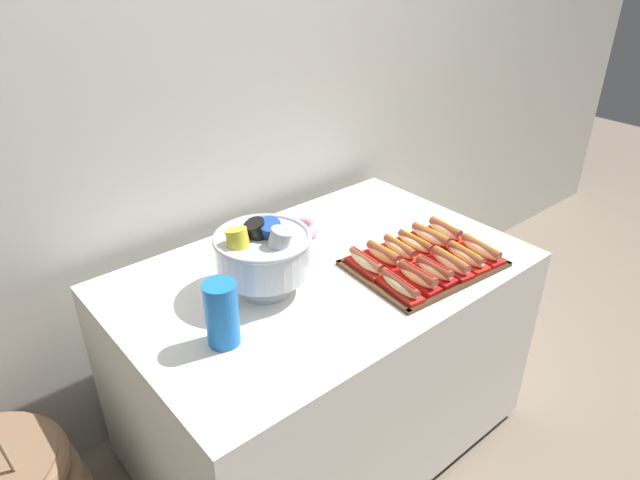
% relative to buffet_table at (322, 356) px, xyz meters
% --- Properties ---
extents(ground_plane, '(10.00, 10.00, 0.00)m').
position_rel_buffet_table_xyz_m(ground_plane, '(0.00, 0.00, -0.42)').
color(ground_plane, '#7A6B5B').
extents(back_wall, '(6.00, 0.10, 2.60)m').
position_rel_buffet_table_xyz_m(back_wall, '(0.00, 0.58, 0.88)').
color(back_wall, beige).
rests_on(back_wall, ground_plane).
extents(buffet_table, '(1.37, 0.88, 0.79)m').
position_rel_buffet_table_xyz_m(buffet_table, '(0.00, 0.00, 0.00)').
color(buffet_table, white).
rests_on(buffet_table, ground_plane).
extents(serving_tray, '(0.51, 0.40, 0.01)m').
position_rel_buffet_table_xyz_m(serving_tray, '(0.28, -0.20, 0.38)').
color(serving_tray, '#472B19').
rests_on(serving_tray, buffet_table).
extents(hot_dog_0, '(0.08, 0.18, 0.05)m').
position_rel_buffet_table_xyz_m(hot_dog_0, '(0.09, -0.27, 0.41)').
color(hot_dog_0, red).
rests_on(hot_dog_0, serving_tray).
extents(hot_dog_1, '(0.06, 0.16, 0.06)m').
position_rel_buffet_table_xyz_m(hot_dog_1, '(0.16, -0.28, 0.41)').
color(hot_dog_1, '#B21414').
rests_on(hot_dog_1, serving_tray).
extents(hot_dog_2, '(0.07, 0.16, 0.06)m').
position_rel_buffet_table_xyz_m(hot_dog_2, '(0.24, -0.28, 0.41)').
color(hot_dog_2, '#B21414').
rests_on(hot_dog_2, serving_tray).
extents(hot_dog_3, '(0.08, 0.18, 0.06)m').
position_rel_buffet_table_xyz_m(hot_dog_3, '(0.31, -0.29, 0.41)').
color(hot_dog_3, red).
rests_on(hot_dog_3, serving_tray).
extents(hot_dog_4, '(0.09, 0.18, 0.06)m').
position_rel_buffet_table_xyz_m(hot_dog_4, '(0.39, -0.29, 0.41)').
color(hot_dog_4, red).
rests_on(hot_dog_4, serving_tray).
extents(hot_dog_5, '(0.08, 0.18, 0.06)m').
position_rel_buffet_table_xyz_m(hot_dog_5, '(0.46, -0.30, 0.41)').
color(hot_dog_5, red).
rests_on(hot_dog_5, serving_tray).
extents(hot_dog_6, '(0.07, 0.17, 0.06)m').
position_rel_buffet_table_xyz_m(hot_dog_6, '(0.10, -0.11, 0.41)').
color(hot_dog_6, red).
rests_on(hot_dog_6, serving_tray).
extents(hot_dog_7, '(0.06, 0.16, 0.06)m').
position_rel_buffet_table_xyz_m(hot_dog_7, '(0.17, -0.11, 0.41)').
color(hot_dog_7, '#B21414').
rests_on(hot_dog_7, serving_tray).
extents(hot_dog_8, '(0.09, 0.17, 0.06)m').
position_rel_buffet_table_xyz_m(hot_dog_8, '(0.25, -0.12, 0.41)').
color(hot_dog_8, red).
rests_on(hot_dog_8, serving_tray).
extents(hot_dog_9, '(0.07, 0.17, 0.06)m').
position_rel_buffet_table_xyz_m(hot_dog_9, '(0.32, -0.12, 0.41)').
color(hot_dog_9, '#B21414').
rests_on(hot_dog_9, serving_tray).
extents(hot_dog_10, '(0.07, 0.17, 0.06)m').
position_rel_buffet_table_xyz_m(hot_dog_10, '(0.40, -0.13, 0.41)').
color(hot_dog_10, red).
rests_on(hot_dog_10, serving_tray).
extents(hot_dog_11, '(0.08, 0.16, 0.06)m').
position_rel_buffet_table_xyz_m(hot_dog_11, '(0.47, -0.13, 0.41)').
color(hot_dog_11, red).
rests_on(hot_dog_11, serving_tray).
extents(punch_bowl, '(0.30, 0.30, 0.25)m').
position_rel_buffet_table_xyz_m(punch_bowl, '(-0.22, 0.03, 0.51)').
color(punch_bowl, silver).
rests_on(punch_bowl, buffet_table).
extents(cup_stack, '(0.09, 0.09, 0.19)m').
position_rel_buffet_table_xyz_m(cup_stack, '(-0.45, -0.11, 0.47)').
color(cup_stack, blue).
rests_on(cup_stack, buffet_table).
extents(donut, '(0.15, 0.15, 0.04)m').
position_rel_buffet_table_xyz_m(donut, '(0.10, 0.25, 0.40)').
color(donut, pink).
rests_on(donut, buffet_table).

